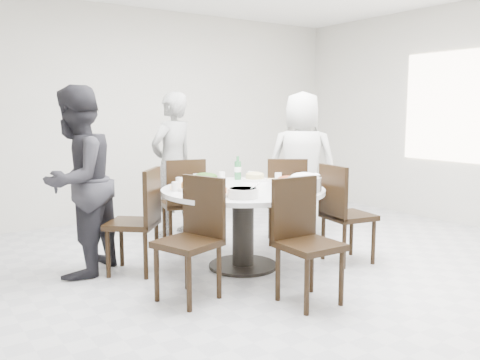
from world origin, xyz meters
TOP-DOWN VIEW (x-y plane):
  - floor at (0.00, 0.00)m, footprint 6.00×6.00m
  - wall_back at (0.00, 3.00)m, footprint 6.00×0.01m
  - dining_table at (-0.33, 0.32)m, footprint 1.50×1.50m
  - chair_ne at (0.57, 0.79)m, footprint 0.59×0.59m
  - chair_n at (-0.42, 1.35)m, footprint 0.51×0.51m
  - chair_nw at (-1.24, 0.76)m, footprint 0.59×0.59m
  - chair_sw at (-1.15, -0.11)m, footprint 0.53×0.53m
  - chair_s at (-0.42, -0.69)m, footprint 0.43×0.43m
  - chair_se at (0.61, -0.11)m, footprint 0.48×0.48m
  - diner_right at (0.97, 1.00)m, footprint 0.95×0.95m
  - diner_middle at (-0.29, 1.81)m, footprint 0.70×0.56m
  - diner_left at (-1.65, 0.98)m, footprint 1.03×1.02m
  - dish_greens at (-0.44, 0.82)m, footprint 0.30×0.30m
  - dish_pale at (0.04, 0.64)m, footprint 0.24×0.24m
  - dish_orange at (-0.78, 0.47)m, footprint 0.26×0.26m
  - dish_redbrown at (0.10, 0.18)m, footprint 0.28×0.28m
  - dish_tofu at (-0.76, 0.11)m, footprint 0.24×0.24m
  - rice_bowl at (-0.00, -0.15)m, footprint 0.30×0.30m
  - soup_bowl at (-0.62, -0.09)m, footprint 0.26×0.26m
  - beverage_bottle at (-0.04, 0.83)m, footprint 0.07×0.07m
  - tea_cups at (-0.34, 0.95)m, footprint 0.07×0.07m
  - chopsticks at (-0.33, 0.94)m, footprint 0.24×0.04m

SIDE VIEW (x-z plane):
  - floor at x=0.00m, z-range -0.01..0.01m
  - dining_table at x=-0.33m, z-range 0.00..0.75m
  - chair_ne at x=0.57m, z-range 0.00..0.95m
  - chair_n at x=-0.42m, z-range 0.00..0.95m
  - chair_nw at x=-1.24m, z-range 0.00..0.95m
  - chair_sw at x=-1.15m, z-range 0.00..0.95m
  - chair_s at x=-0.42m, z-range 0.00..0.95m
  - chair_se at x=0.61m, z-range 0.00..0.95m
  - chopsticks at x=-0.33m, z-range 0.75..0.76m
  - dish_tofu at x=-0.76m, z-range 0.75..0.81m
  - dish_pale at x=0.04m, z-range 0.75..0.81m
  - dish_orange at x=-0.78m, z-range 0.75..0.82m
  - dish_redbrown at x=0.10m, z-range 0.75..0.82m
  - dish_greens at x=-0.44m, z-range 0.75..0.83m
  - soup_bowl at x=-0.62m, z-range 0.75..0.83m
  - tea_cups at x=-0.34m, z-range 0.75..0.83m
  - rice_bowl at x=0.00m, z-range 0.75..0.88m
  - diner_middle at x=-0.29m, z-range 0.00..1.67m
  - diner_right at x=0.97m, z-range 0.00..1.67m
  - diner_left at x=-1.65m, z-range 0.00..1.68m
  - beverage_bottle at x=-0.04m, z-range 0.75..0.99m
  - wall_back at x=0.00m, z-range 0.00..2.80m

